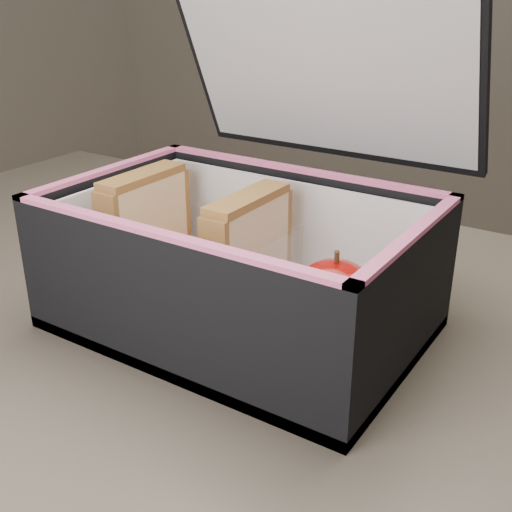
{
  "coord_description": "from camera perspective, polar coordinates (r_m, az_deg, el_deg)",
  "views": [
    {
      "loc": [
        0.26,
        -0.35,
        1.03
      ],
      "look_at": [
        -0.01,
        0.06,
        0.81
      ],
      "focal_mm": 45.0,
      "sensor_mm": 36.0,
      "label": 1
    }
  ],
  "objects": [
    {
      "name": "paper_napkin",
      "position": [
        0.52,
        6.86,
        -6.93
      ],
      "size": [
        0.08,
        0.09,
        0.01
      ],
      "primitive_type": "cube",
      "rotation": [
        0.0,
        0.0,
        0.05
      ],
      "color": "white",
      "rests_on": "lunch_bag"
    },
    {
      "name": "lunch_bag",
      "position": [
        0.54,
        -1.19,
        0.17
      ],
      "size": [
        0.3,
        0.28,
        0.29
      ],
      "color": "black",
      "rests_on": "kitchen_table"
    },
    {
      "name": "plastic_tub",
      "position": [
        0.58,
        -5.43,
        -0.42
      ],
      "size": [
        0.16,
        0.11,
        0.06
      ],
      "primitive_type": null,
      "color": "white",
      "rests_on": "lunch_bag"
    },
    {
      "name": "carrot_sticks",
      "position": [
        0.58,
        -5.22,
        -1.41
      ],
      "size": [
        0.05,
        0.16,
        0.03
      ],
      "color": "orange",
      "rests_on": "plastic_tub"
    },
    {
      "name": "sandwich_left",
      "position": [
        0.6,
        -9.77,
        2.64
      ],
      "size": [
        0.03,
        0.09,
        0.1
      ],
      "color": "#E4BE8A",
      "rests_on": "plastic_tub"
    },
    {
      "name": "red_apple",
      "position": [
        0.5,
        7.0,
        -3.74
      ],
      "size": [
        0.08,
        0.08,
        0.07
      ],
      "rotation": [
        0.0,
        0.0,
        0.33
      ],
      "color": "#850700",
      "rests_on": "paper_napkin"
    },
    {
      "name": "sandwich_right",
      "position": [
        0.54,
        -0.72,
        0.27
      ],
      "size": [
        0.03,
        0.09,
        0.1
      ],
      "color": "#E4BE8A",
      "rests_on": "plastic_tub"
    },
    {
      "name": "kitchen_table",
      "position": [
        0.57,
        -2.71,
        -16.59
      ],
      "size": [
        1.2,
        0.8,
        0.75
      ],
      "color": "brown",
      "rests_on": "ground"
    }
  ]
}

